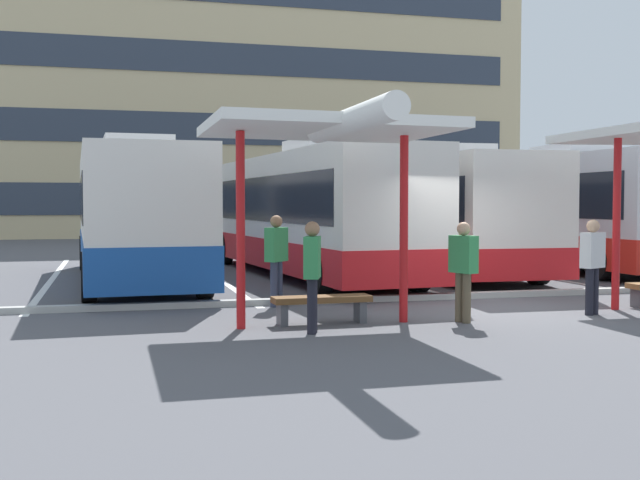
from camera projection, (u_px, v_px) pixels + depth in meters
ground_plane at (493, 309)px, 14.55m from camera, size 160.00×160.00×0.00m
terminal_building at (221, 77)px, 49.88m from camera, size 36.15×11.22×22.64m
coach_bus_0 at (134, 218)px, 19.46m from camera, size 2.96×11.10×3.46m
coach_bus_1 at (304, 215)px, 21.13m from camera, size 3.51×12.42×3.54m
coach_bus_2 at (434, 216)px, 22.15m from camera, size 2.85×10.92×3.46m
coach_bus_3 at (542, 212)px, 24.51m from camera, size 2.58×12.48×3.64m
lane_stripe_0 at (52, 279)px, 20.25m from camera, size 0.16×14.00×0.01m
lane_stripe_1 at (214, 275)px, 21.32m from camera, size 0.16×14.00×0.01m
lane_stripe_2 at (359, 272)px, 22.39m from camera, size 0.16×14.00×0.01m
lane_stripe_3 at (492, 268)px, 23.46m from camera, size 0.16×14.00×0.01m
lane_stripe_4 at (613, 266)px, 24.52m from camera, size 0.16×14.00×0.01m
waiting_shelter_0 at (329, 132)px, 12.16m from camera, size 3.69×4.82×3.29m
bench_0 at (322, 303)px, 12.72m from camera, size 1.62×0.45×0.45m
platform_kerb at (457, 296)px, 16.05m from camera, size 44.00×0.24×0.12m
waiting_passenger_0 at (592, 260)px, 13.70m from camera, size 0.53×0.41×1.67m
waiting_passenger_1 at (312, 269)px, 11.76m from camera, size 0.37×0.53×1.68m
waiting_passenger_2 at (276, 253)px, 14.80m from camera, size 0.50×0.51×1.72m
waiting_passenger_3 at (463, 265)px, 12.82m from camera, size 0.37×0.52×1.64m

